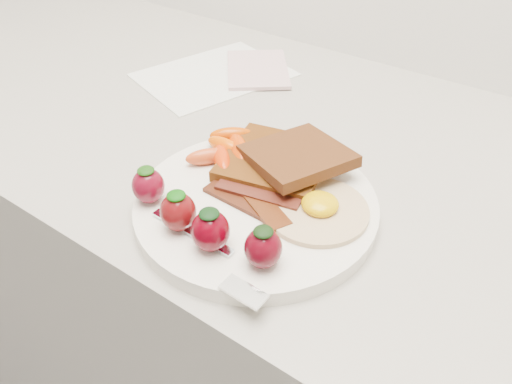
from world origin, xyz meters
The scene contains 11 objects.
counter centered at (0.00, 1.70, 0.45)m, with size 2.00×0.60×0.90m, color gray.
plate centered at (0.00, 1.55, 0.91)m, with size 0.27×0.27×0.02m, color white.
toast_lower centered at (-0.02, 1.62, 0.93)m, with size 0.12×0.12×0.01m, color #4E2E08.
toast_upper centered at (0.01, 1.62, 0.94)m, with size 0.11×0.11×0.01m, color #37210C.
fried_egg centered at (0.07, 1.57, 0.92)m, with size 0.12×0.12×0.02m.
bacon_strips centered at (0.00, 1.54, 0.92)m, with size 0.11×0.07×0.01m.
baby_carrots centered at (-0.08, 1.60, 0.93)m, with size 0.08×0.11×0.02m.
strawberries centered at (-0.01, 1.47, 0.94)m, with size 0.19×0.05×0.05m.
fork centered at (0.02, 1.45, 0.92)m, with size 0.16×0.05×0.00m.
paper_sheet centered at (-0.26, 1.79, 0.90)m, with size 0.18×0.23×0.00m, color silver.
notepad centered at (-0.21, 1.85, 0.91)m, with size 0.10×0.15×0.01m, color #D1A6A9.
Camera 1 is at (0.25, 1.20, 1.27)m, focal length 35.00 mm.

